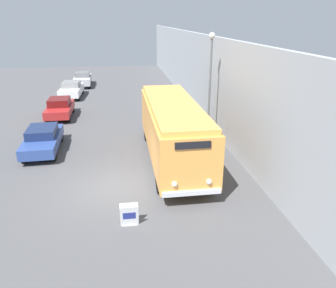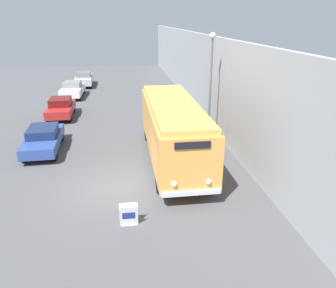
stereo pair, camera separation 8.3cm
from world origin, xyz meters
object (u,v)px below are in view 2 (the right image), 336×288
(streetlamp, at_px, (211,73))
(parked_car_distant, at_px, (84,79))
(parked_car_mid, at_px, (61,108))
(parked_car_near, at_px, (43,139))
(parked_car_far, at_px, (73,89))
(sign_board, at_px, (129,215))
(vintage_bus, at_px, (173,128))

(streetlamp, xyz_separation_m, parked_car_distant, (-9.34, 18.81, -3.36))
(streetlamp, xyz_separation_m, parked_car_mid, (-9.88, 6.42, -3.40))
(parked_car_near, height_order, parked_car_far, parked_car_far)
(sign_board, relative_size, parked_car_mid, 0.21)
(vintage_bus, relative_size, sign_board, 11.29)
(parked_car_distant, bearing_deg, parked_car_far, -97.29)
(parked_car_near, height_order, parked_car_distant, parked_car_distant)
(parked_car_distant, bearing_deg, vintage_bus, -74.62)
(sign_board, bearing_deg, vintage_bus, 65.75)
(sign_board, xyz_separation_m, streetlamp, (5.17, 8.38, 3.74))
(streetlamp, distance_m, parked_car_distant, 21.27)
(vintage_bus, bearing_deg, parked_car_far, 114.07)
(parked_car_near, relative_size, parked_car_distant, 0.98)
(sign_board, relative_size, streetlamp, 0.13)
(sign_board, height_order, parked_car_mid, parked_car_mid)
(streetlamp, relative_size, parked_car_near, 1.43)
(parked_car_near, relative_size, parked_car_far, 1.02)
(streetlamp, bearing_deg, parked_car_mid, 146.98)
(parked_car_near, distance_m, parked_car_distant, 19.24)
(streetlamp, bearing_deg, parked_car_far, 126.51)
(vintage_bus, height_order, parked_car_far, vintage_bus)
(streetlamp, height_order, parked_car_far, streetlamp)
(parked_car_mid, height_order, parked_car_far, parked_car_far)
(sign_board, xyz_separation_m, parked_car_far, (-4.70, 21.71, 0.35))
(sign_board, bearing_deg, streetlamp, 58.34)
(sign_board, distance_m, streetlamp, 10.54)
(streetlamp, relative_size, parked_car_distant, 1.40)
(sign_board, height_order, parked_car_far, parked_car_far)
(sign_board, xyz_separation_m, parked_car_mid, (-4.71, 14.81, 0.35))
(parked_car_near, bearing_deg, streetlamp, 0.52)
(parked_car_far, bearing_deg, parked_car_mid, -88.52)
(streetlamp, height_order, parked_car_near, streetlamp)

